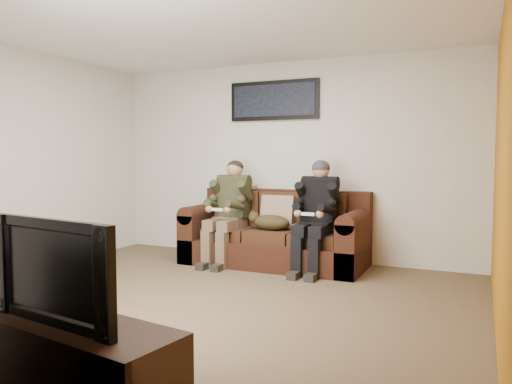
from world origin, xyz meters
The scene contains 15 objects.
floor centered at (0.00, 0.00, 0.00)m, with size 5.00×5.00×0.00m, color brown.
ceiling centered at (0.00, 0.00, 2.60)m, with size 5.00×5.00×0.00m, color silver.
wall_back centered at (0.00, 2.25, 1.30)m, with size 5.00×5.00×0.00m, color beige.
wall_left centered at (-2.50, 0.00, 1.30)m, with size 4.50×4.50×0.00m, color beige.
wall_right centered at (2.50, 0.00, 1.30)m, with size 4.50×4.50×0.00m, color beige.
accent_wall_right centered at (2.49, 0.00, 1.30)m, with size 4.50×4.50×0.00m, color #A96510.
sofa centered at (0.02, 1.83, 0.35)m, with size 2.25×0.97×0.92m.
throw_pillow centered at (0.02, 1.87, 0.65)m, with size 0.43×0.12×0.41m, color #9A7865.
throw_blanket centered at (-0.67, 2.11, 0.92)m, with size 0.46×0.23×0.08m, color #B6B286.
person_left centered at (-0.56, 1.64, 0.74)m, with size 0.51×0.87×1.31m.
person_right centered at (0.60, 1.64, 0.74)m, with size 0.51×0.86×1.31m.
cat centered at (0.00, 1.65, 0.55)m, with size 0.66×0.26×0.24m.
framed_poster centered at (-0.18, 2.22, 2.10)m, with size 1.25×0.05×0.52m.
tv_stand centered at (0.30, -1.95, 0.22)m, with size 1.43×0.46×0.45m, color black.
television centered at (0.30, -1.95, 0.74)m, with size 1.00×0.13×0.57m, color black.
Camera 1 is at (2.36, -3.97, 1.35)m, focal length 35.00 mm.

